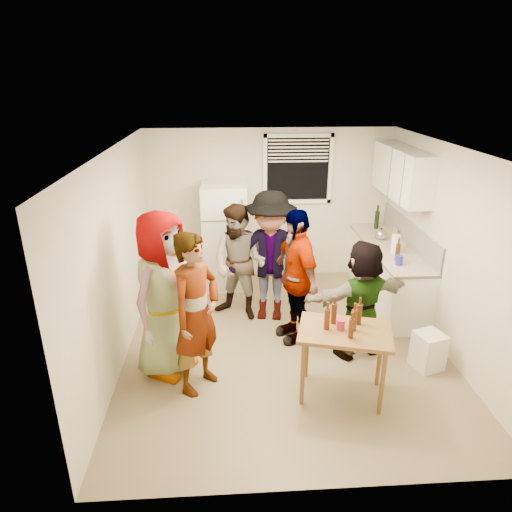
{
  "coord_description": "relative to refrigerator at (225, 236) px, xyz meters",
  "views": [
    {
      "loc": [
        -0.69,
        -5.06,
        3.26
      ],
      "look_at": [
        -0.35,
        0.24,
        1.15
      ],
      "focal_mm": 32.0,
      "sensor_mm": 36.0,
      "label": 1
    }
  ],
  "objects": [
    {
      "name": "room",
      "position": [
        0.75,
        -1.88,
        -0.85
      ],
      "size": [
        4.0,
        4.5,
        2.5
      ],
      "primitive_type": null,
      "color": "beige",
      "rests_on": "ground"
    },
    {
      "name": "window",
      "position": [
        1.2,
        0.33,
        1.0
      ],
      "size": [
        1.12,
        0.1,
        1.06
      ],
      "primitive_type": null,
      "color": "white",
      "rests_on": "room"
    },
    {
      "name": "refrigerator",
      "position": [
        0.0,
        0.0,
        0.0
      ],
      "size": [
        0.7,
        0.7,
        1.7
      ],
      "primitive_type": "cube",
      "color": "white",
      "rests_on": "ground"
    },
    {
      "name": "counter_lower",
      "position": [
        2.45,
        -0.73,
        -0.42
      ],
      "size": [
        0.6,
        2.2,
        0.86
      ],
      "primitive_type": "cube",
      "color": "white",
      "rests_on": "ground"
    },
    {
      "name": "countertop",
      "position": [
        2.45,
        -0.73,
        0.03
      ],
      "size": [
        0.64,
        2.22,
        0.04
      ],
      "primitive_type": "cube",
      "color": "#C1B19A",
      "rests_on": "counter_lower"
    },
    {
      "name": "backsplash",
      "position": [
        2.74,
        -0.73,
        0.23
      ],
      "size": [
        0.03,
        2.2,
        0.36
      ],
      "primitive_type": "cube",
      "color": "#BCB7AE",
      "rests_on": "countertop"
    },
    {
      "name": "upper_cabinets",
      "position": [
        2.58,
        -0.53,
        1.1
      ],
      "size": [
        0.34,
        1.6,
        0.7
      ],
      "primitive_type": "cube",
      "color": "white",
      "rests_on": "room"
    },
    {
      "name": "kettle",
      "position": [
        2.4,
        -0.45,
        0.05
      ],
      "size": [
        0.24,
        0.2,
        0.2
      ],
      "primitive_type": null,
      "rotation": [
        0.0,
        0.0,
        0.01
      ],
      "color": "silver",
      "rests_on": "countertop"
    },
    {
      "name": "paper_towel",
      "position": [
        2.43,
        -1.0,
        0.05
      ],
      "size": [
        0.12,
        0.12,
        0.27
      ],
      "primitive_type": "cylinder",
      "color": "white",
      "rests_on": "countertop"
    },
    {
      "name": "wine_bottle",
      "position": [
        2.5,
        0.09,
        0.05
      ],
      "size": [
        0.07,
        0.07,
        0.29
      ],
      "primitive_type": "cylinder",
      "color": "black",
      "rests_on": "countertop"
    },
    {
      "name": "beer_bottle_counter",
      "position": [
        2.35,
        -1.31,
        0.05
      ],
      "size": [
        0.06,
        0.06,
        0.24
      ],
      "primitive_type": "cylinder",
      "color": "#47230C",
      "rests_on": "countertop"
    },
    {
      "name": "blue_cup",
      "position": [
        2.32,
        -1.45,
        0.05
      ],
      "size": [
        0.1,
        0.1,
        0.13
      ],
      "primitive_type": "cylinder",
      "color": "#2125AC",
      "rests_on": "countertop"
    },
    {
      "name": "picture_frame",
      "position": [
        2.67,
        -0.35,
        0.12
      ],
      "size": [
        0.02,
        0.16,
        0.13
      ],
      "primitive_type": "cube",
      "color": "tan",
      "rests_on": "countertop"
    },
    {
      "name": "trash_bin",
      "position": [
        2.39,
        -2.48,
        -0.6
      ],
      "size": [
        0.39,
        0.39,
        0.45
      ],
      "primitive_type": "cube",
      "rotation": [
        0.0,
        0.0,
        0.3
      ],
      "color": "silver",
      "rests_on": "ground"
    },
    {
      "name": "serving_table",
      "position": [
        1.25,
        -2.91,
        -0.85
      ],
      "size": [
        1.08,
        0.86,
        0.8
      ],
      "primitive_type": null,
      "rotation": [
        0.0,
        0.0,
        -0.26
      ],
      "color": "brown",
      "rests_on": "ground"
    },
    {
      "name": "beer_bottle_table",
      "position": [
        1.26,
        -3.05,
        -0.05
      ],
      "size": [
        0.06,
        0.06,
        0.21
      ],
      "primitive_type": "cylinder",
      "color": "#47230C",
      "rests_on": "serving_table"
    },
    {
      "name": "red_cup",
      "position": [
        1.2,
        -2.89,
        -0.05
      ],
      "size": [
        0.08,
        0.08,
        0.11
      ],
      "primitive_type": "cylinder",
      "color": "#AF2338",
      "rests_on": "serving_table"
    },
    {
      "name": "guest_grey",
      "position": [
        -0.67,
        -2.32,
        -0.85
      ],
      "size": [
        2.17,
        1.82,
        0.62
      ],
      "primitive_type": "imported",
      "rotation": [
        0.0,
        0.0,
        1.03
      ],
      "color": "gray",
      "rests_on": "ground"
    },
    {
      "name": "guest_stripe",
      "position": [
        -0.3,
        -2.66,
        -0.85
      ],
      "size": [
        1.86,
        1.61,
        0.44
      ],
      "primitive_type": "imported",
      "rotation": [
        0.0,
        0.0,
        0.94
      ],
      "color": "#141933",
      "rests_on": "ground"
    },
    {
      "name": "guest_back_left",
      "position": [
        0.2,
        -1.09,
        -0.85
      ],
      "size": [
        1.51,
        1.85,
        0.63
      ],
      "primitive_type": "imported",
      "rotation": [
        0.0,
        0.0,
        -0.5
      ],
      "color": "brown",
      "rests_on": "ground"
    },
    {
      "name": "guest_back_right",
      "position": [
        0.63,
        -1.14,
        -0.85
      ],
      "size": [
        1.52,
        2.05,
        0.69
      ],
      "primitive_type": "imported",
      "rotation": [
        0.0,
        0.0,
        -0.19
      ],
      "color": "#3F3F45",
      "rests_on": "ground"
    },
    {
      "name": "guest_black",
      "position": [
        0.9,
        -1.71,
        -0.85
      ],
      "size": [
        2.0,
        1.52,
        0.43
      ],
      "primitive_type": "imported",
      "rotation": [
        0.0,
        0.0,
        -1.27
      ],
      "color": "black",
      "rests_on": "ground"
    },
    {
      "name": "guest_orange",
      "position": [
        1.64,
        -2.14,
        -0.85
      ],
      "size": [
        1.77,
        1.84,
        0.44
      ],
      "primitive_type": "imported",
      "rotation": [
        0.0,
        0.0,
        3.44
      ],
      "color": "#D86143",
      "rests_on": "ground"
    }
  ]
}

